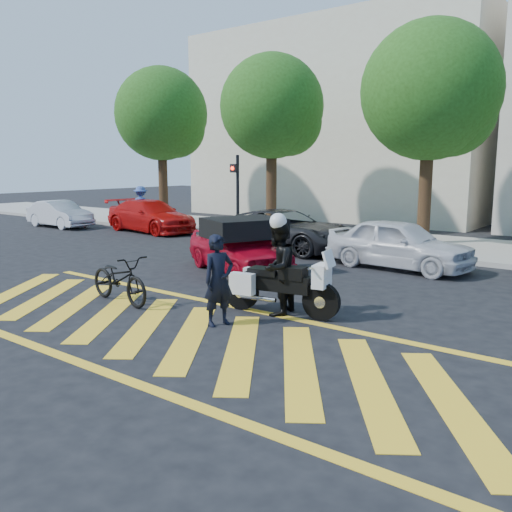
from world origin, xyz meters
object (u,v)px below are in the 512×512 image
Objects in this scene: officer_moto at (278,268)px; red_convertible at (239,247)px; parked_far_left at (60,214)px; officer_bike at (219,280)px; parked_mid_left at (285,230)px; bicycle at (119,279)px; parked_mid_right at (399,244)px; parked_left at (151,216)px; police_motorcycle at (278,285)px.

red_convertible is (-3.19, 2.73, -0.23)m from officer_moto.
officer_moto reaches higher than parked_far_left.
officer_bike is 0.34× the size of parked_mid_left.
parked_mid_left is (-4.30, 6.51, -0.22)m from officer_moto.
red_convertible is at bearing 52.27° from officer_bike.
officer_bike is 0.85× the size of bicycle.
parked_mid_left is 4.36m from parked_mid_right.
red_convertible is at bearing 138.93° from parked_mid_right.
officer_bike is 8.64m from parked_mid_left.
parked_left is at bearing 85.04° from parked_mid_left.
officer_bike is 14.07m from parked_left.
police_motorcycle is at bearing -60.93° from bicycle.
parked_far_left is at bearing 68.46° from bicycle.
police_motorcycle is at bearing -2.73° from officer_bike.
officer_moto is 4.21m from red_convertible.
police_motorcycle is 0.65× the size of parked_far_left.
red_convertible is (-3.21, 2.74, 0.10)m from police_motorcycle.
parked_mid_left reaches higher than bicycle.
parked_far_left is at bearing -119.64° from officer_moto.
officer_moto is at bearing -1.94° from officer_bike.
parked_left is (-11.27, 8.42, -0.15)m from officer_bike.
parked_left is (4.58, 1.40, 0.07)m from parked_far_left.
bicycle is 7.89m from parked_mid_left.
police_motorcycle is 5.81m from parked_mid_right.
parked_far_left is 0.90× the size of parked_mid_right.
parked_far_left is 12.00m from parked_mid_left.
officer_bike reaches higher than bicycle.
police_motorcycle is 1.32× the size of officer_moto.
officer_bike is at bearing -153.02° from parked_mid_left.
red_convertible is (-0.06, 4.03, 0.16)m from bicycle.
officer_moto reaches higher than parked_mid_left.
officer_bike is 0.42× the size of red_convertible.
officer_bike reaches higher than parked_mid_left.
officer_bike is at bearing -120.09° from police_motorcycle.
bicycle is 12.07m from parked_left.
red_convertible is 0.85× the size of parked_left.
red_convertible is at bearing -111.98° from parked_left.
parked_far_left is (-13.15, 7.09, 0.09)m from bicycle.
parked_mid_right reaches higher than parked_far_left.
officer_bike reaches higher than red_convertible.
red_convertible is 9.61m from parked_left.
officer_bike reaches higher than parked_far_left.
officer_moto is 0.50× the size of parked_far_left.
officer_moto is at bearing -60.72° from bicycle.
parked_mid_left is (11.98, 0.71, 0.08)m from parked_far_left.
officer_moto is (3.12, 1.29, 0.39)m from bicycle.
parked_mid_left is (-1.17, 7.80, 0.17)m from bicycle.
parked_mid_right is (0.00, 5.80, -0.21)m from officer_moto.
police_motorcycle is at bearing 58.00° from officer_moto.
bicycle is 0.53× the size of parked_far_left.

